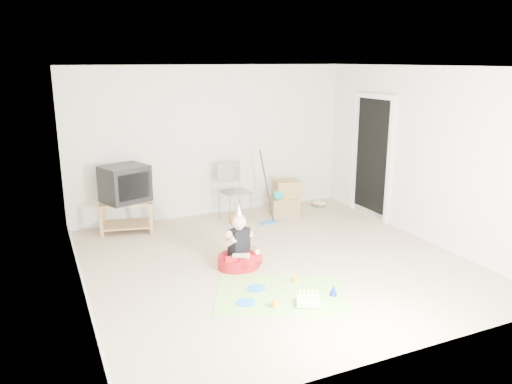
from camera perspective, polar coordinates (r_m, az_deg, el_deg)
name	(u,v)px	position (r m, az deg, el deg)	size (l,w,h in m)	color
ground	(275,261)	(6.92, 2.14, -7.91)	(5.00, 5.00, 0.00)	tan
doorway_recess	(373,159)	(8.88, 13.19, 3.75)	(0.02, 0.90, 2.05)	black
tv_stand	(127,214)	(8.24, -14.53, -2.41)	(0.91, 0.68, 0.51)	olive
crt_tv	(125,184)	(8.11, -14.75, 0.95)	(0.66, 0.55, 0.57)	black
folding_chair	(235,192)	(8.54, -2.43, 0.01)	(0.51, 0.49, 1.01)	gray
cardboard_boxes	(285,199)	(8.85, 3.32, -0.76)	(0.57, 0.46, 0.62)	olive
floor_mop	(269,208)	(8.39, 1.48, -1.89)	(0.32, 0.40, 1.20)	#246AB6
book_pile	(318,204)	(9.49, 7.14, -1.41)	(0.21, 0.25, 0.08)	#256F41
seated_woman	(239,253)	(6.68, -1.94, -7.00)	(0.79, 0.79, 0.87)	#AD0F19
party_mat	(281,294)	(6.02, 2.91, -11.55)	(1.53, 1.11, 0.01)	#FF3595
birthday_cake	(308,302)	(5.78, 5.98, -12.41)	(0.33, 0.31, 0.13)	white
blue_plate_near	(256,288)	(6.12, 0.03, -10.97)	(0.22, 0.22, 0.01)	#1C7CE3
blue_plate_far	(246,302)	(5.80, -1.20, -12.51)	(0.21, 0.21, 0.01)	#1C7CE3
orange_cup_near	(296,280)	(6.29, 4.56, -9.96)	(0.06, 0.06, 0.07)	#FFA11C
orange_cup_far	(275,304)	(5.70, 2.18, -12.62)	(0.08, 0.08, 0.09)	#FFA11C
blue_party_hat	(333,290)	(6.01, 8.85, -10.98)	(0.10, 0.10, 0.14)	#1A34BA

